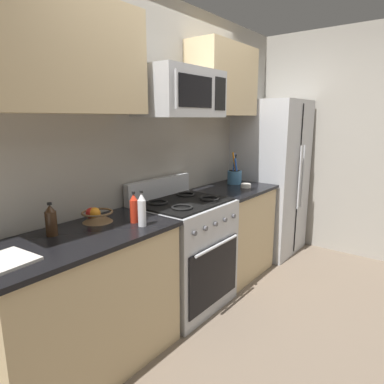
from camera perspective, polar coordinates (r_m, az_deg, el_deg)
name	(u,v)px	position (r m, az deg, el deg)	size (l,w,h in m)	color
ground_plane	(246,328)	(2.86, 9.03, -21.74)	(16.00, 16.00, 0.00)	#6B5B4C
wall_back	(150,153)	(2.98, -7.10, 6.50)	(8.00, 0.10, 2.60)	#9E998E
counter_left	(84,304)	(2.33, -17.71, -17.58)	(1.22, 0.62, 0.91)	tan
range_oven	(184,252)	(2.94, -1.35, -10.16)	(0.76, 0.66, 1.09)	#B2B5BA
counter_right	(233,230)	(3.56, 6.86, -6.43)	(0.83, 0.62, 0.91)	tan
refrigerator	(270,178)	(4.16, 13.07, 2.37)	(0.79, 0.73, 1.80)	#B2B5BA
wall_right	(337,144)	(4.39, 23.23, 7.46)	(0.10, 8.00, 2.60)	#9E998E
microwave	(181,93)	(2.74, -1.95, 16.32)	(0.72, 0.44, 0.37)	#B2B5BA
upper_cabinets_left	(48,53)	(2.20, -23.09, 20.82)	(1.21, 0.34, 0.66)	tan
upper_cabinets_right	(223,81)	(3.48, 5.23, 18.22)	(0.82, 0.34, 0.66)	tan
utensil_crock	(235,176)	(3.65, 7.20, 2.65)	(0.15, 0.15, 0.34)	teal
fruit_basket	(97,215)	(2.38, -15.82, -3.84)	(0.21, 0.21, 0.10)	brown
bottle_vinegar	(142,210)	(2.21, -8.47, -3.01)	(0.05, 0.05, 0.24)	silver
bottle_hot_sauce	(134,208)	(2.30, -9.78, -2.76)	(0.06, 0.06, 0.21)	red
bottle_soy	(51,221)	(2.18, -22.71, -4.47)	(0.07, 0.07, 0.20)	#382314
prep_bowl	(246,186)	(3.47, 9.08, 1.09)	(0.11, 0.11, 0.04)	white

